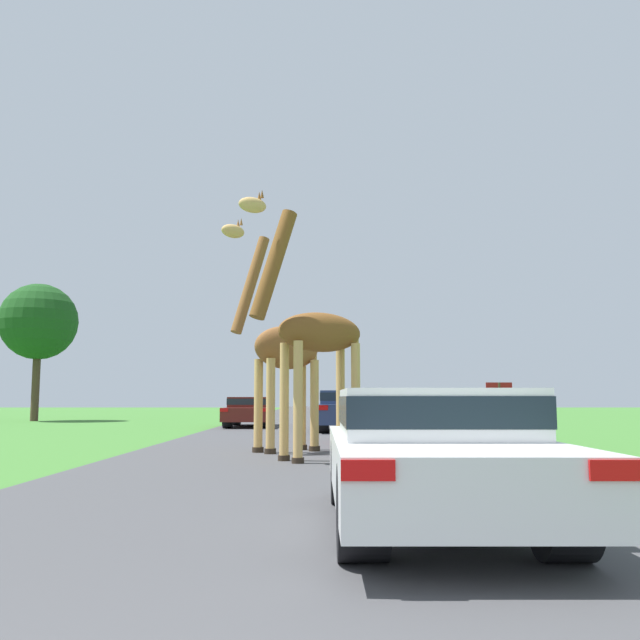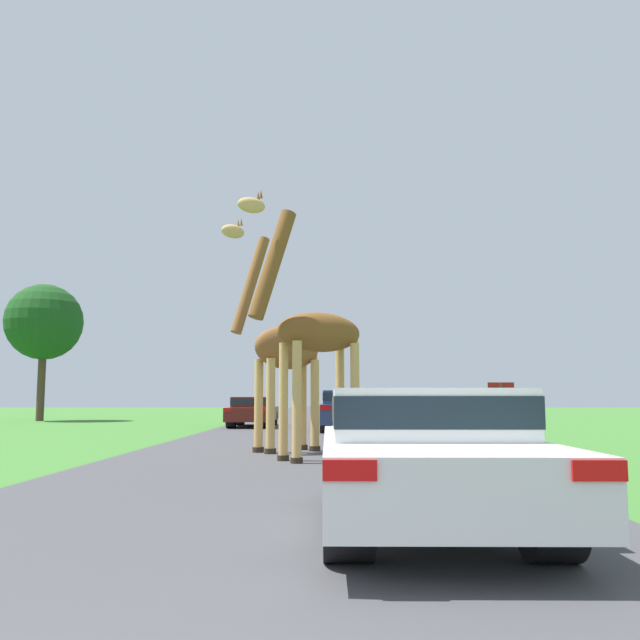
% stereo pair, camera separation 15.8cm
% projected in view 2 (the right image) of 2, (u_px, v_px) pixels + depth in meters
% --- Properties ---
extents(road, '(7.38, 120.00, 0.00)m').
position_uv_depth(road, '(312.00, 424.00, 30.68)').
color(road, '#424244').
rests_on(road, ground).
extents(giraffe_near_road, '(2.55, 1.70, 5.15)m').
position_uv_depth(giraffe_near_road, '(312.00, 335.00, 13.19)').
color(giraffe_near_road, tan).
rests_on(giraffe_near_road, ground).
extents(giraffe_companion, '(2.30, 1.91, 5.12)m').
position_uv_depth(giraffe_companion, '(283.00, 353.00, 15.25)').
color(giraffe_companion, tan).
rests_on(giraffe_companion, ground).
extents(car_lead_maroon, '(1.87, 4.62, 1.29)m').
position_uv_depth(car_lead_maroon, '(422.00, 450.00, 6.44)').
color(car_lead_maroon, silver).
rests_on(car_lead_maroon, ground).
extents(car_queue_right, '(1.82, 4.26, 1.36)m').
position_uv_depth(car_queue_right, '(380.00, 415.00, 18.17)').
color(car_queue_right, maroon).
rests_on(car_queue_right, ground).
extents(car_queue_left, '(1.79, 4.69, 1.22)m').
position_uv_depth(car_queue_left, '(253.00, 410.00, 28.13)').
color(car_queue_left, '#561914').
rests_on(car_queue_left, ground).
extents(car_far_ahead, '(1.99, 4.20, 1.45)m').
position_uv_depth(car_far_ahead, '(348.00, 409.00, 24.31)').
color(car_far_ahead, navy).
rests_on(car_far_ahead, ground).
extents(tree_centre_back, '(3.94, 3.94, 7.08)m').
position_uv_depth(tree_centre_back, '(44.00, 322.00, 35.20)').
color(tree_centre_back, '#4C3828').
rests_on(tree_centre_back, ground).
extents(sign_post, '(0.70, 0.08, 1.61)m').
position_uv_depth(sign_post, '(501.00, 401.00, 18.08)').
color(sign_post, '#4C3823').
rests_on(sign_post, ground).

